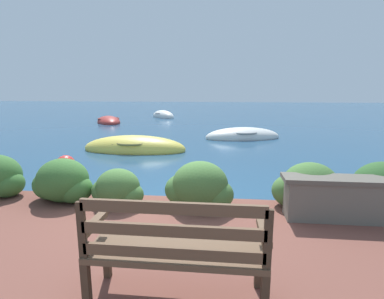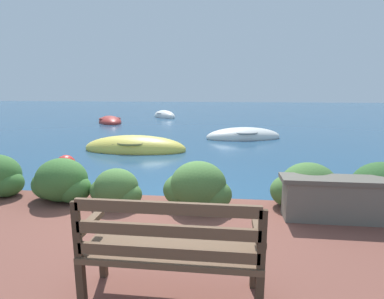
{
  "view_description": "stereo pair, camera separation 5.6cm",
  "coord_description": "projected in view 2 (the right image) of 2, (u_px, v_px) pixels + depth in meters",
  "views": [
    {
      "loc": [
        0.79,
        -4.55,
        1.94
      ],
      "look_at": [
        -0.03,
        3.14,
        0.36
      ],
      "focal_mm": 28.0,
      "sensor_mm": 36.0,
      "label": 1
    },
    {
      "loc": [
        0.84,
        -4.54,
        1.94
      ],
      "look_at": [
        -0.03,
        3.14,
        0.36
      ],
      "focal_mm": 28.0,
      "sensor_mm": 36.0,
      "label": 2
    }
  ],
  "objects": [
    {
      "name": "hedge_clump_centre",
      "position": [
        116.0,
        189.0,
        4.46
      ],
      "size": [
        0.82,
        0.59,
        0.56
      ],
      "color": "#426B33",
      "rests_on": "patio_terrace"
    },
    {
      "name": "hedge_clump_far_right",
      "position": [
        307.0,
        189.0,
        4.3
      ],
      "size": [
        1.01,
        0.73,
        0.69
      ],
      "color": "#426B33",
      "rests_on": "patio_terrace"
    },
    {
      "name": "stone_wall",
      "position": [
        377.0,
        200.0,
        3.88
      ],
      "size": [
        2.46,
        0.39,
        0.58
      ],
      "color": "#666056",
      "rests_on": "patio_terrace"
    },
    {
      "name": "rowboat_mid",
      "position": [
        243.0,
        137.0,
        11.83
      ],
      "size": [
        3.19,
        1.97,
        0.76
      ],
      "rotation": [
        0.0,
        0.0,
        3.38
      ],
      "color": "silver",
      "rests_on": "ground_plane"
    },
    {
      "name": "park_bench",
      "position": [
        170.0,
        247.0,
        2.36
      ],
      "size": [
        1.44,
        0.48,
        0.93
      ],
      "rotation": [
        0.0,
        0.0,
        0.02
      ],
      "color": "#433123",
      "rests_on": "patio_terrace"
    },
    {
      "name": "hedge_clump_extra",
      "position": [
        381.0,
        190.0,
        4.22
      ],
      "size": [
        1.05,
        0.75,
        0.71
      ],
      "color": "#2D5628",
      "rests_on": "patio_terrace"
    },
    {
      "name": "hedge_clump_right",
      "position": [
        197.0,
        188.0,
        4.35
      ],
      "size": [
        1.02,
        0.73,
        0.69
      ],
      "color": "#426B33",
      "rests_on": "patio_terrace"
    },
    {
      "name": "rowboat_far",
      "position": [
        110.0,
        122.0,
        17.3
      ],
      "size": [
        2.36,
        2.86,
        0.67
      ],
      "rotation": [
        0.0,
        0.0,
        5.24
      ],
      "color": "#9E2D28",
      "rests_on": "ground_plane"
    },
    {
      "name": "rowboat_outer",
      "position": [
        165.0,
        116.0,
        20.52
      ],
      "size": [
        2.28,
        2.49,
        0.84
      ],
      "rotation": [
        0.0,
        0.0,
        5.38
      ],
      "color": "silver",
      "rests_on": "ground_plane"
    },
    {
      "name": "hedge_clump_left",
      "position": [
        61.0,
        182.0,
        4.63
      ],
      "size": [
        0.99,
        0.71,
        0.67
      ],
      "color": "#38662D",
      "rests_on": "patio_terrace"
    },
    {
      "name": "rowboat_nearest",
      "position": [
        135.0,
        148.0,
        9.51
      ],
      "size": [
        3.27,
        1.3,
        0.85
      ],
      "rotation": [
        0.0,
        0.0,
        3.13
      ],
      "color": "#DBC64C",
      "rests_on": "ground_plane"
    },
    {
      "name": "mooring_buoy",
      "position": [
        66.0,
        165.0,
        7.43
      ],
      "size": [
        0.52,
        0.52,
        0.47
      ],
      "color": "red",
      "rests_on": "ground_plane"
    },
    {
      "name": "ground_plane",
      "position": [
        172.0,
        209.0,
        4.9
      ],
      "size": [
        80.0,
        80.0,
        0.0
      ],
      "color": "navy"
    }
  ]
}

